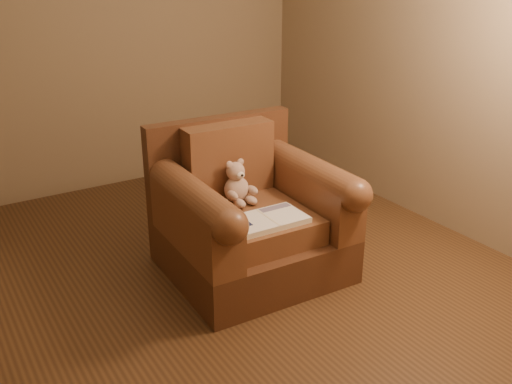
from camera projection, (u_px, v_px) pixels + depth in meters
floor at (202, 277)px, 3.82m from camera, size 4.00×4.00×0.00m
room at (191, 10)px, 3.17m from camera, size 4.02×4.02×2.71m
armchair at (248, 217)px, 3.81m from camera, size 1.12×1.06×0.97m
teddy_bear at (238, 186)px, 3.80m from camera, size 0.22×0.24×0.29m
guidebook at (268, 220)px, 3.52m from camera, size 0.48×0.29×0.04m
side_table at (255, 180)px, 4.75m from camera, size 0.36×0.36×0.51m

